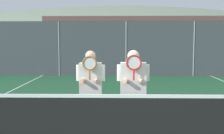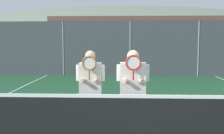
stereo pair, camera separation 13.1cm
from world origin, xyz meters
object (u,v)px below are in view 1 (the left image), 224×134
at_px(player_leftmost, 91,86).
at_px(player_center_left, 133,85).
at_px(car_far_left, 27,56).
at_px(car_center, 185,56).
at_px(car_left_of_center, 107,57).

bearing_deg(player_leftmost, player_center_left, -3.43).
xyz_separation_m(car_far_left, car_center, (9.48, -0.01, 0.01)).
height_order(player_center_left, car_left_of_center, player_center_left).
bearing_deg(player_center_left, car_far_left, 116.70).
relative_size(player_leftmost, car_far_left, 0.37).
xyz_separation_m(player_center_left, car_far_left, (-5.77, 11.47, -0.16)).
distance_m(car_far_left, car_center, 9.48).
xyz_separation_m(player_leftmost, car_center, (4.54, 11.41, -0.11)).
xyz_separation_m(player_center_left, car_left_of_center, (-0.93, 11.21, -0.17)).
bearing_deg(car_far_left, car_left_of_center, -3.03).
xyz_separation_m(car_left_of_center, car_center, (4.64, 0.24, 0.02)).
bearing_deg(car_left_of_center, car_far_left, 176.97).
bearing_deg(car_left_of_center, car_center, 2.99).
height_order(player_center_left, car_center, car_center).
distance_m(player_center_left, car_left_of_center, 11.25).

